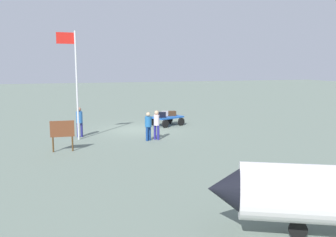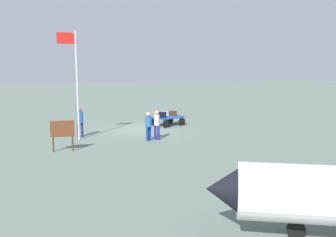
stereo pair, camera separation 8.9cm
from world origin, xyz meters
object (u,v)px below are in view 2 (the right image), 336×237
Objects in this scene: luggage_cart at (168,119)px; worker_trailing at (149,124)px; suitcase_olive at (162,115)px; suitcase_navy at (172,113)px; signboard at (62,131)px; suitcase_tan at (166,113)px; worker_supervisor at (80,119)px; worker_lead at (157,123)px; flagpole at (75,76)px.

worker_trailing is at bearing 60.90° from luggage_cart.
suitcase_olive is 1.05m from suitcase_navy.
signboard is (6.92, 5.57, 0.52)m from luggage_cart.
suitcase_tan is at bearing -7.50° from suitcase_navy.
suitcase_olive is 0.38× the size of worker_supervisor.
suitcase_olive is 8.23m from signboard.
suitcase_navy is at bearing -117.28° from worker_lead.
worker_lead is (2.28, 4.43, 0.14)m from suitcase_navy.
worker_trailing is 4.65m from signboard.
flagpole is (3.71, -1.40, 2.57)m from worker_trailing.
luggage_cart is 4.69m from worker_lead.
suitcase_tan is at bearing -139.59° from signboard.
suitcase_tan is 0.35× the size of signboard.
worker_trailing is 4.72m from flagpole.
worker_trailing is 0.91× the size of worker_supervisor.
flagpole is at bearing 27.87° from suitcase_tan.
suitcase_tan is 6.33m from worker_supervisor.
luggage_cart is 1.48× the size of worker_trailing.
suitcase_olive is at bearing 36.03° from luggage_cart.
worker_trailing reaches higher than suitcase_olive.
suitcase_navy is 0.36× the size of worker_lead.
worker_supervisor is (5.82, 2.47, 0.21)m from suitcase_tan.
suitcase_tan reaches higher than luggage_cart.
signboard is (7.27, 5.75, 0.20)m from suitcase_navy.
suitcase_navy is at bearing -158.91° from worker_supervisor.
suitcase_olive is 0.42× the size of worker_trailing.
worker_trailing is at bearing 63.06° from suitcase_tan.
suitcase_olive is 0.41× the size of worker_lead.
worker_trailing reaches higher than suitcase_tan.
suitcase_navy reaches higher than luggage_cart.
suitcase_navy is 0.37× the size of worker_trailing.
signboard is at bearing 40.41° from suitcase_tan.
suitcase_olive reaches higher than luggage_cart.
suitcase_navy is 4.98m from worker_lead.
luggage_cart is 0.41m from suitcase_tan.
suitcase_tan is at bearing -156.97° from worker_supervisor.
suitcase_tan is 7.35m from flagpole.
luggage_cart is 1.34× the size of worker_supervisor.
luggage_cart is at bearing -119.10° from worker_trailing.
flagpole is at bearing -20.66° from worker_trailing.
suitcase_olive is 6.72m from flagpole.
suitcase_tan is 4.85m from worker_lead.
signboard reaches higher than suitcase_navy.
suitcase_tan reaches higher than suitcase_navy.
worker_lead is at bearing -167.72° from worker_trailing.
suitcase_olive is at bearing 32.60° from suitcase_navy.
suitcase_navy is at bearing -154.19° from flagpole.
luggage_cart is 5.00m from worker_trailing.
signboard is (6.83, 5.81, 0.19)m from suitcase_tan.
worker_lead is 5.08m from flagpole.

